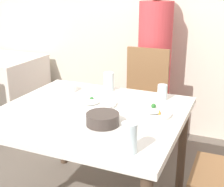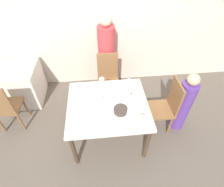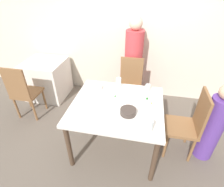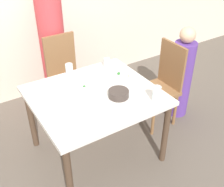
# 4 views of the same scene
# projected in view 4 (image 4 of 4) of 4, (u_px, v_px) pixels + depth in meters

# --- Properties ---
(ground_plane) EXTENTS (10.00, 10.00, 0.00)m
(ground_plane) POSITION_uv_depth(u_px,v_px,m) (97.00, 151.00, 3.01)
(ground_plane) COLOR #60564C
(dining_table) EXTENTS (1.14, 1.03, 0.74)m
(dining_table) POSITION_uv_depth(u_px,v_px,m) (95.00, 101.00, 2.65)
(dining_table) COLOR silver
(dining_table) RESTS_ON ground_plane
(chair_adult_spot) EXTENTS (0.40, 0.40, 0.98)m
(chair_adult_spot) POSITION_uv_depth(u_px,v_px,m) (66.00, 74.00, 3.36)
(chair_adult_spot) COLOR brown
(chair_adult_spot) RESTS_ON ground_plane
(chair_child_spot) EXTENTS (0.40, 0.40, 0.98)m
(chair_child_spot) POSITION_uv_depth(u_px,v_px,m) (163.00, 83.00, 3.18)
(chair_child_spot) COLOR brown
(chair_child_spot) RESTS_ON ground_plane
(person_adult) EXTENTS (0.31, 0.31, 1.58)m
(person_adult) POSITION_uv_depth(u_px,v_px,m) (53.00, 48.00, 3.47)
(person_adult) COLOR #C63D42
(person_adult) RESTS_ON ground_plane
(person_child) EXTENTS (0.25, 0.25, 1.13)m
(person_child) POSITION_uv_depth(u_px,v_px,m) (181.00, 76.00, 3.31)
(person_child) COLOR #5B3893
(person_child) RESTS_ON ground_plane
(bowl_curry) EXTENTS (0.19, 0.19, 0.07)m
(bowl_curry) POSITION_uv_depth(u_px,v_px,m) (119.00, 93.00, 2.54)
(bowl_curry) COLOR #3D332D
(bowl_curry) RESTS_ON dining_table
(plate_rice_adult) EXTENTS (0.23, 0.23, 0.05)m
(plate_rice_adult) POSITION_uv_depth(u_px,v_px,m) (123.00, 78.00, 2.82)
(plate_rice_adult) COLOR white
(plate_rice_adult) RESTS_ON dining_table
(plate_rice_child) EXTENTS (0.26, 0.26, 0.05)m
(plate_rice_child) POSITION_uv_depth(u_px,v_px,m) (88.00, 88.00, 2.66)
(plate_rice_child) COLOR white
(plate_rice_child) RESTS_ON dining_table
(bowl_rice_small) EXTENTS (0.14, 0.14, 0.05)m
(bowl_rice_small) POSITION_uv_depth(u_px,v_px,m) (48.00, 87.00, 2.64)
(bowl_rice_small) COLOR white
(bowl_rice_small) RESTS_ON dining_table
(glass_water_tall) EXTENTS (0.07, 0.07, 0.11)m
(glass_water_tall) POSITION_uv_depth(u_px,v_px,m) (107.00, 63.00, 3.00)
(glass_water_tall) COLOR silver
(glass_water_tall) RESTS_ON dining_table
(glass_water_short) EXTENTS (0.07, 0.07, 0.15)m
(glass_water_short) POSITION_uv_depth(u_px,v_px,m) (157.00, 94.00, 2.46)
(glass_water_short) COLOR silver
(glass_water_short) RESTS_ON dining_table
(glass_water_center) EXTENTS (0.07, 0.07, 0.14)m
(glass_water_center) POSITION_uv_depth(u_px,v_px,m) (69.00, 70.00, 2.83)
(glass_water_center) COLOR silver
(glass_water_center) RESTS_ON dining_table
(fork_steel) EXTENTS (0.17, 0.09, 0.01)m
(fork_steel) POSITION_uv_depth(u_px,v_px,m) (99.00, 73.00, 2.91)
(fork_steel) COLOR silver
(fork_steel) RESTS_ON dining_table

